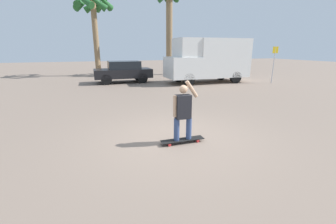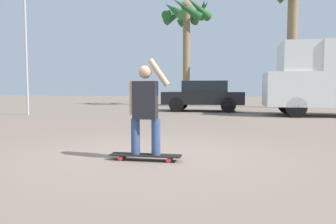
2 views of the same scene
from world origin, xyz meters
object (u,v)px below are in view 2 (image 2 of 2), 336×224
palm_tree_near_van (293,3)px  flagpole (28,37)px  person_skateboarder (145,106)px  skateboard (146,156)px  parked_car_black (204,95)px  palm_tree_center_background (187,19)px

palm_tree_near_van → flagpole: 14.18m
person_skateboarder → skateboard: bearing=-0.0°
parked_car_black → palm_tree_center_background: palm_tree_center_background is taller
palm_tree_near_van → flagpole: size_ratio=1.38×
palm_tree_center_background → flagpole: size_ratio=1.22×
parked_car_black → palm_tree_near_van: palm_tree_near_van is taller
palm_tree_near_van → parked_car_black: bearing=-141.6°
palm_tree_near_van → palm_tree_center_background: bearing=168.7°
person_skateboarder → palm_tree_center_background: palm_tree_center_background is taller
palm_tree_near_van → palm_tree_center_background: (-6.20, 1.24, -0.41)m
skateboard → palm_tree_near_van: 16.77m
skateboard → flagpole: size_ratio=0.20×
skateboard → parked_car_black: parked_car_black is taller
palm_tree_near_van → flagpole: (-11.79, -7.40, -2.69)m
parked_car_black → palm_tree_center_background: (-1.46, 5.01, 4.75)m
palm_tree_near_van → palm_tree_center_background: 6.34m
palm_tree_center_background → flagpole: palm_tree_center_background is taller
person_skateboarder → palm_tree_near_van: bearing=72.1°
skateboard → person_skateboarder: size_ratio=0.75×
parked_car_black → skateboard: bearing=-90.5°
person_skateboarder → palm_tree_center_background: bearing=94.8°
palm_tree_near_van → skateboard: bearing=-107.9°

